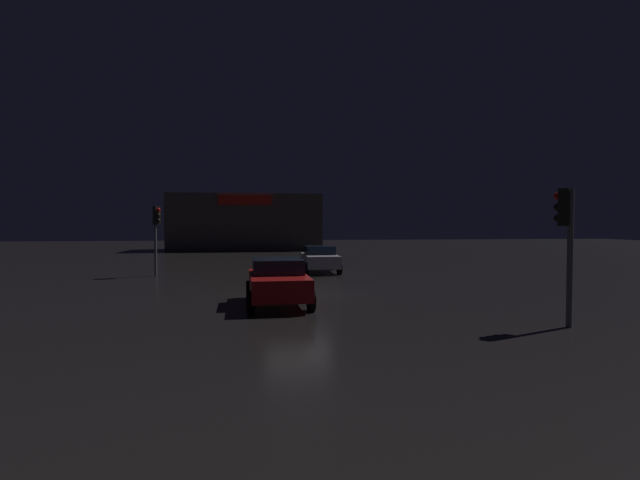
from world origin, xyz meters
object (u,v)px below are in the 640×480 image
object	(u,v)px
store_building	(246,222)
traffic_signal_main	(157,225)
traffic_signal_opposite	(566,230)
car_far	(320,259)
car_near	(278,281)

from	to	relation	value
store_building	traffic_signal_main	size ratio (longest dim) A/B	4.22
traffic_signal_opposite	traffic_signal_main	bearing A→B (deg)	133.19
store_building	car_far	bearing A→B (deg)	-79.18
traffic_signal_opposite	car_near	xyz separation A→B (m)	(-7.37, 4.43, -1.75)
store_building	traffic_signal_opposite	distance (m)	39.95
traffic_signal_main	car_far	xyz separation A→B (m)	(8.63, 0.88, -1.90)
traffic_signal_main	traffic_signal_opposite	distance (m)	19.26
store_building	traffic_signal_opposite	size ratio (longest dim) A/B	4.19
car_near	car_far	size ratio (longest dim) A/B	1.02
store_building	car_far	xyz separation A→B (m)	(4.58, -23.97, -2.10)
store_building	car_near	distance (m)	34.57
traffic_signal_opposite	car_near	world-z (taller)	traffic_signal_opposite
traffic_signal_main	store_building	bearing A→B (deg)	80.75
store_building	traffic_signal_opposite	xyz separation A→B (m)	(9.14, -38.89, -0.30)
store_building	car_near	bearing A→B (deg)	-87.06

